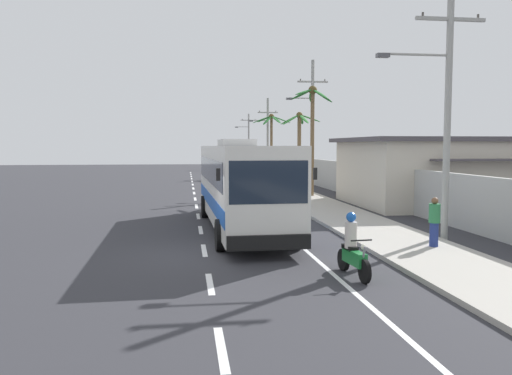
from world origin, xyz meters
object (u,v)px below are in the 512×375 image
(palm_third, at_px, (299,135))
(utility_pole_distant, at_px, (248,139))
(utility_pole_nearest, at_px, (445,107))
(utility_pole_far, at_px, (267,135))
(roadside_building, at_px, (480,171))
(coach_bus_foreground, at_px, (241,182))
(motorcycle_beside_bus, at_px, (353,251))
(palm_nearest, at_px, (312,117))
(palm_second, at_px, (271,131))
(utility_pole_mid, at_px, (312,123))
(pedestrian_near_kerb, at_px, (434,221))

(palm_third, bearing_deg, utility_pole_distant, 91.25)
(utility_pole_nearest, height_order, utility_pole_far, utility_pole_nearest)
(roadside_building, bearing_deg, coach_bus_foreground, -154.19)
(coach_bus_foreground, bearing_deg, utility_pole_far, 79.38)
(utility_pole_far, bearing_deg, motorcycle_beside_bus, -96.09)
(motorcycle_beside_bus, bearing_deg, palm_nearest, 79.07)
(coach_bus_foreground, relative_size, utility_pole_far, 1.42)
(utility_pole_distant, distance_m, palm_second, 21.93)
(utility_pole_distant, bearing_deg, utility_pole_nearest, -90.19)
(utility_pole_mid, xyz_separation_m, utility_pole_far, (-0.17, 19.88, -0.48))
(roadside_building, bearing_deg, palm_nearest, 150.79)
(motorcycle_beside_bus, height_order, palm_third, palm_third)
(utility_pole_nearest, xyz_separation_m, palm_second, (0.05, 37.73, 0.26))
(utility_pole_far, relative_size, palm_third, 1.36)
(utility_pole_nearest, relative_size, utility_pole_mid, 0.92)
(coach_bus_foreground, relative_size, utility_pole_nearest, 1.40)
(utility_pole_far, height_order, palm_nearest, utility_pole_far)
(coach_bus_foreground, distance_m, palm_nearest, 13.86)
(utility_pole_nearest, relative_size, utility_pole_distant, 1.08)
(utility_pole_nearest, bearing_deg, coach_bus_foreground, 152.98)
(palm_third, height_order, roadside_building, palm_third)
(utility_pole_nearest, xyz_separation_m, palm_third, (0.89, 27.65, -0.39))
(utility_pole_mid, relative_size, palm_third, 1.51)
(pedestrian_near_kerb, bearing_deg, utility_pole_nearest, 14.81)
(utility_pole_mid, height_order, palm_nearest, utility_pole_mid)
(palm_second, bearing_deg, utility_pole_distant, 89.63)
(palm_third, bearing_deg, pedestrian_near_kerb, -93.98)
(pedestrian_near_kerb, distance_m, utility_pole_far, 41.63)
(coach_bus_foreground, height_order, palm_third, palm_third)
(utility_pole_far, distance_m, palm_second, 2.09)
(pedestrian_near_kerb, height_order, utility_pole_far, utility_pole_far)
(utility_pole_nearest, distance_m, palm_third, 27.67)
(motorcycle_beside_bus, bearing_deg, utility_pole_mid, 78.65)
(utility_pole_mid, relative_size, palm_second, 1.41)
(palm_second, bearing_deg, pedestrian_near_kerb, -91.74)
(utility_pole_far, bearing_deg, palm_nearest, -92.01)
(pedestrian_near_kerb, distance_m, palm_second, 39.65)
(motorcycle_beside_bus, height_order, pedestrian_near_kerb, pedestrian_near_kerb)
(coach_bus_foreground, bearing_deg, utility_pole_nearest, -27.02)
(utility_pole_far, bearing_deg, utility_pole_nearest, -89.87)
(utility_pole_nearest, bearing_deg, roadside_building, 53.52)
(pedestrian_near_kerb, height_order, palm_nearest, palm_nearest)
(motorcycle_beside_bus, relative_size, utility_pole_nearest, 0.22)
(palm_nearest, bearing_deg, motorcycle_beside_bus, -100.93)
(utility_pole_distant, xyz_separation_m, palm_nearest, (-1.13, -44.08, 0.85))
(utility_pole_far, distance_m, palm_third, 12.16)
(roadside_building, bearing_deg, utility_pole_nearest, -126.48)
(palm_second, bearing_deg, utility_pole_nearest, -90.08)
(utility_pole_nearest, bearing_deg, palm_second, 89.92)
(coach_bus_foreground, bearing_deg, utility_pole_distant, 82.81)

